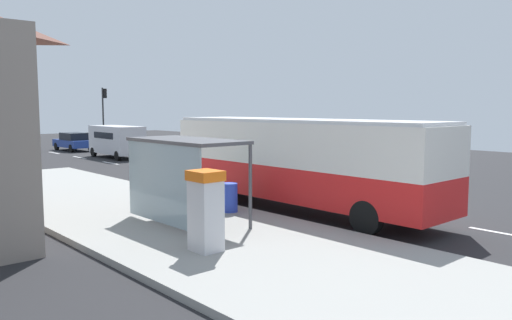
% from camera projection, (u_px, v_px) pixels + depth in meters
% --- Properties ---
extents(ground_plane, '(56.00, 92.00, 0.04)m').
position_uv_depth(ground_plane, '(146.00, 171.00, 28.96)').
color(ground_plane, '#262628').
extents(sidewalk_platform, '(6.20, 30.00, 0.18)m').
position_uv_depth(sidewalk_platform, '(157.00, 220.00, 15.82)').
color(sidewalk_platform, '#999993').
rests_on(sidewalk_platform, ground).
extents(lane_stripe_seg_0, '(0.16, 2.20, 0.01)m').
position_uv_depth(lane_stripe_seg_0, '(507.00, 234.00, 14.32)').
color(lane_stripe_seg_0, silver).
rests_on(lane_stripe_seg_0, ground).
extents(lane_stripe_seg_1, '(0.16, 2.20, 0.01)m').
position_uv_depth(lane_stripe_seg_1, '(363.00, 208.00, 18.02)').
color(lane_stripe_seg_1, silver).
rests_on(lane_stripe_seg_1, ground).
extents(lane_stripe_seg_2, '(0.16, 2.20, 0.01)m').
position_uv_depth(lane_stripe_seg_2, '(267.00, 191.00, 21.73)').
color(lane_stripe_seg_2, silver).
rests_on(lane_stripe_seg_2, ground).
extents(lane_stripe_seg_3, '(0.16, 2.20, 0.01)m').
position_uv_depth(lane_stripe_seg_3, '(200.00, 179.00, 25.43)').
color(lane_stripe_seg_3, silver).
rests_on(lane_stripe_seg_3, ground).
extents(lane_stripe_seg_4, '(0.16, 2.20, 0.01)m').
position_uv_depth(lane_stripe_seg_4, '(150.00, 170.00, 29.13)').
color(lane_stripe_seg_4, silver).
rests_on(lane_stripe_seg_4, ground).
extents(lane_stripe_seg_5, '(0.16, 2.20, 0.01)m').
position_uv_depth(lane_stripe_seg_5, '(111.00, 163.00, 32.83)').
color(lane_stripe_seg_5, silver).
rests_on(lane_stripe_seg_5, ground).
extents(lane_stripe_seg_6, '(0.16, 2.20, 0.01)m').
position_uv_depth(lane_stripe_seg_6, '(79.00, 157.00, 36.53)').
color(lane_stripe_seg_6, silver).
rests_on(lane_stripe_seg_6, ground).
extents(lane_stripe_seg_7, '(0.16, 2.20, 0.01)m').
position_uv_depth(lane_stripe_seg_7, '(54.00, 153.00, 40.23)').
color(lane_stripe_seg_7, silver).
rests_on(lane_stripe_seg_7, ground).
extents(bus, '(2.56, 11.02, 3.21)m').
position_uv_depth(bus, '(298.00, 158.00, 17.55)').
color(bus, red).
rests_on(bus, ground).
extents(white_van, '(2.11, 5.24, 2.30)m').
position_uv_depth(white_van, '(117.00, 139.00, 36.19)').
color(white_van, silver).
rests_on(white_van, ground).
extents(sedan_near, '(1.93, 4.44, 1.52)m').
position_uv_depth(sedan_near, '(73.00, 141.00, 42.32)').
color(sedan_near, navy).
rests_on(sedan_near, ground).
extents(ticket_machine, '(0.66, 0.76, 1.94)m').
position_uv_depth(ticket_machine, '(206.00, 210.00, 11.96)').
color(ticket_machine, silver).
rests_on(ticket_machine, sidewalk_platform).
extents(recycling_bin_blue, '(0.52, 0.52, 0.95)m').
position_uv_depth(recycling_bin_blue, '(230.00, 197.00, 16.54)').
color(recycling_bin_blue, blue).
rests_on(recycling_bin_blue, sidewalk_platform).
extents(recycling_bin_green, '(0.52, 0.52, 0.95)m').
position_uv_depth(recycling_bin_green, '(217.00, 195.00, 17.06)').
color(recycling_bin_green, green).
rests_on(recycling_bin_green, sidewalk_platform).
extents(traffic_light_near_side, '(0.49, 0.28, 5.38)m').
position_uv_depth(traffic_light_near_side, '(104.00, 108.00, 44.76)').
color(traffic_light_near_side, '#2D2D2D').
rests_on(traffic_light_near_side, ground).
extents(bus_shelter, '(1.80, 4.00, 2.50)m').
position_uv_depth(bus_shelter, '(178.00, 159.00, 14.68)').
color(bus_shelter, '#4C4C51').
rests_on(bus_shelter, sidewalk_platform).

